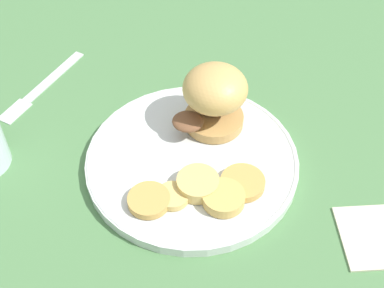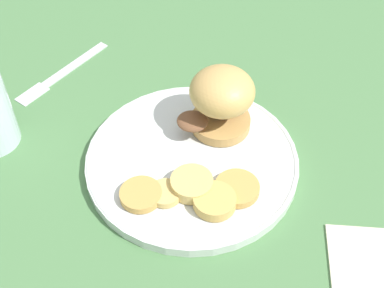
# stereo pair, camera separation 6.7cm
# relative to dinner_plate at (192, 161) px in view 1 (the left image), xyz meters

# --- Properties ---
(ground_plane) EXTENTS (4.00, 4.00, 0.00)m
(ground_plane) POSITION_rel_dinner_plate_xyz_m (0.00, 0.00, -0.01)
(ground_plane) COLOR #4C7A47
(dinner_plate) EXTENTS (0.28, 0.28, 0.02)m
(dinner_plate) POSITION_rel_dinner_plate_xyz_m (0.00, 0.00, 0.00)
(dinner_plate) COLOR silver
(dinner_plate) RESTS_ON ground_plane
(sandwich) EXTENTS (0.10, 0.09, 0.09)m
(sandwich) POSITION_rel_dinner_plate_xyz_m (0.02, 0.07, 0.05)
(sandwich) COLOR tan
(sandwich) RESTS_ON dinner_plate
(potato_round_0) EXTENTS (0.04, 0.04, 0.01)m
(potato_round_0) POSITION_rel_dinner_plate_xyz_m (-0.02, -0.07, 0.01)
(potato_round_0) COLOR #DBB766
(potato_round_0) RESTS_ON dinner_plate
(potato_round_1) EXTENTS (0.05, 0.05, 0.02)m
(potato_round_1) POSITION_rel_dinner_plate_xyz_m (0.01, -0.05, 0.02)
(potato_round_1) COLOR #DBB766
(potato_round_1) RESTS_ON dinner_plate
(potato_round_2) EXTENTS (0.05, 0.05, 0.01)m
(potato_round_2) POSITION_rel_dinner_plate_xyz_m (-0.05, -0.08, 0.01)
(potato_round_2) COLOR tan
(potato_round_2) RESTS_ON dinner_plate
(potato_round_3) EXTENTS (0.05, 0.05, 0.01)m
(potato_round_3) POSITION_rel_dinner_plate_xyz_m (0.04, -0.07, 0.01)
(potato_round_3) COLOR tan
(potato_round_3) RESTS_ON dinner_plate
(potato_round_4) EXTENTS (0.06, 0.06, 0.01)m
(potato_round_4) POSITION_rel_dinner_plate_xyz_m (0.07, -0.04, 0.01)
(potato_round_4) COLOR tan
(potato_round_4) RESTS_ON dinner_plate
(fork) EXTENTS (0.09, 0.17, 0.00)m
(fork) POSITION_rel_dinner_plate_xyz_m (-0.24, 0.14, -0.01)
(fork) COLOR silver
(fork) RESTS_ON ground_plane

